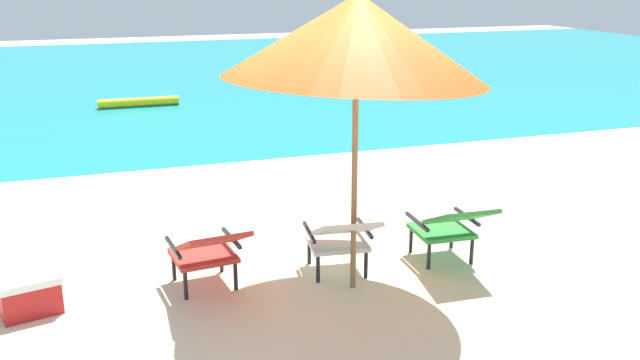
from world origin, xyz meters
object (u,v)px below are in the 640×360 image
object	(u,v)px
lounge_chair_right	(450,225)
cooler_box	(30,295)
lounge_chair_center	(341,237)
beach_umbrella_center	(357,37)
swim_buoy	(139,102)
lounge_chair_left	(208,249)

from	to	relation	value
lounge_chair_right	cooler_box	distance (m)	3.69
lounge_chair_center	beach_umbrella_center	bearing A→B (deg)	-79.56
lounge_chair_center	lounge_chair_right	size ratio (longest dim) A/B	1.04
swim_buoy	lounge_chair_left	size ratio (longest dim) A/B	1.73
lounge_chair_left	lounge_chair_right	bearing A→B (deg)	-3.54
lounge_chair_left	lounge_chair_center	size ratio (longest dim) A/B	0.99
lounge_chair_right	beach_umbrella_center	size ratio (longest dim) A/B	0.33
swim_buoy	lounge_chair_center	distance (m)	9.01
lounge_chair_left	lounge_chair_right	distance (m)	2.24
swim_buoy	lounge_chair_left	distance (m)	8.86
lounge_chair_center	lounge_chair_right	world-z (taller)	same
lounge_chair_left	lounge_chair_right	size ratio (longest dim) A/B	1.03
swim_buoy	cooler_box	xyz separation A→B (m)	(-1.57, -8.76, 0.06)
swim_buoy	lounge_chair_right	world-z (taller)	lounge_chair_right
swim_buoy	lounge_chair_center	xyz separation A→B (m)	(1.04, -8.95, 0.31)
swim_buoy	lounge_chair_right	bearing A→B (deg)	-76.84
swim_buoy	lounge_chair_left	xyz separation A→B (m)	(-0.13, -8.86, 0.31)
lounge_chair_right	cooler_box	xyz separation A→B (m)	(-3.67, 0.24, -0.24)
swim_buoy	cooler_box	distance (m)	8.90
swim_buoy	cooler_box	world-z (taller)	cooler_box
beach_umbrella_center	swim_buoy	bearing A→B (deg)	96.72
lounge_chair_center	lounge_chair_right	xyz separation A→B (m)	(1.06, -0.05, 0.00)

